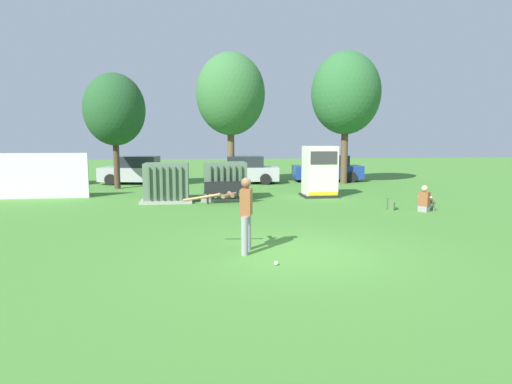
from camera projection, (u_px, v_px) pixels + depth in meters
ground_plane at (295, 253)px, 9.82m from camera, size 96.00×96.00×0.00m
fence_panel at (31, 176)px, 18.78m from camera, size 4.80×0.12×2.00m
transformer_west at (167, 183)px, 17.89m from camera, size 2.10×1.70×1.62m
transformer_mid_west at (225, 181)px, 18.55m from camera, size 2.10×1.70×1.62m
generator_enclosure at (320, 172)px, 19.45m from camera, size 1.60×1.40×2.30m
park_bench at (227, 190)px, 17.41m from camera, size 1.82×0.52×0.92m
batter at (244, 211)px, 9.79m from camera, size 1.60×0.77×1.74m
sports_ball at (276, 263)px, 8.88m from camera, size 0.09×0.09×0.09m
seated_spectator at (425, 201)px, 15.51m from camera, size 0.78×0.68×0.96m
backpack at (391, 204)px, 15.84m from camera, size 0.32×0.36×0.44m
tree_left at (114, 110)px, 22.22m from camera, size 3.15×3.15×6.02m
tree_center_left at (231, 94)px, 24.35m from camera, size 3.92×3.92×7.49m
tree_center_right at (346, 93)px, 24.75m from camera, size 4.00×4.00×7.64m
parked_car_leftmost at (43, 172)px, 24.48m from camera, size 4.35×2.23×1.62m
parked_car_left_of_center at (138, 171)px, 25.11m from camera, size 4.40×2.37×1.62m
parked_car_right_of_center at (243, 171)px, 25.34m from camera, size 4.34×2.21×1.62m
parked_car_rightmost at (328, 169)px, 26.59m from camera, size 4.30×2.13×1.62m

